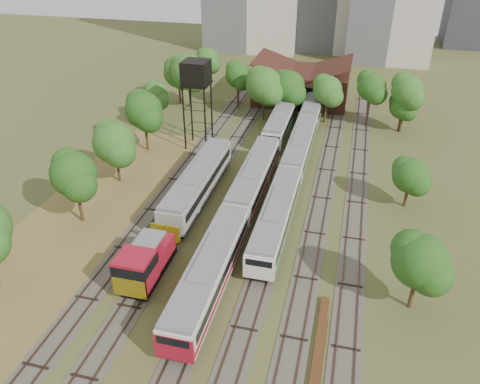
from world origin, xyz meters
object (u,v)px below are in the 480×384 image
(shunter_locomotive, at_px, (144,263))
(water_tower, at_px, (196,75))
(railcar_green_set, at_px, (300,147))
(railcar_red_set, at_px, (235,219))

(shunter_locomotive, distance_m, water_tower, 30.20)
(railcar_green_set, height_order, shunter_locomotive, shunter_locomotive)
(railcar_green_set, bearing_deg, shunter_locomotive, -109.82)
(railcar_red_set, distance_m, water_tower, 23.91)
(railcar_red_set, height_order, railcar_green_set, railcar_red_set)
(water_tower, bearing_deg, shunter_locomotive, -81.05)
(railcar_red_set, xyz_separation_m, railcar_green_set, (4.00, 18.86, -0.09))
(railcar_green_set, relative_size, shunter_locomotive, 6.41)
(railcar_red_set, xyz_separation_m, water_tower, (-10.51, 19.78, 8.37))
(railcar_red_set, relative_size, railcar_green_set, 0.66)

